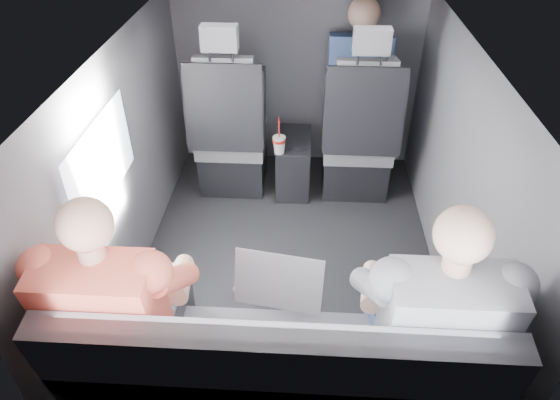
# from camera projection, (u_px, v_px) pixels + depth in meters

# --- Properties ---
(floor) EXTENTS (2.60, 2.60, 0.00)m
(floor) POSITION_uv_depth(u_px,v_px,m) (288.00, 264.00, 3.11)
(floor) COLOR black
(floor) RESTS_ON ground
(ceiling) EXTENTS (2.60, 2.60, 0.00)m
(ceiling) POSITION_uv_depth(u_px,v_px,m) (291.00, 51.00, 2.31)
(ceiling) COLOR #B2B2AD
(ceiling) RESTS_ON panel_back
(panel_left) EXTENTS (0.02, 2.60, 1.35)m
(panel_left) POSITION_uv_depth(u_px,v_px,m) (126.00, 168.00, 2.75)
(panel_left) COLOR #56565B
(panel_left) RESTS_ON floor
(panel_right) EXTENTS (0.02, 2.60, 1.35)m
(panel_right) POSITION_uv_depth(u_px,v_px,m) (457.00, 179.00, 2.67)
(panel_right) COLOR #56565B
(panel_right) RESTS_ON floor
(panel_front) EXTENTS (1.80, 0.02, 1.35)m
(panel_front) POSITION_uv_depth(u_px,v_px,m) (297.00, 80.00, 3.76)
(panel_front) COLOR #56565B
(panel_front) RESTS_ON floor
(panel_back) EXTENTS (1.80, 0.02, 1.35)m
(panel_back) POSITION_uv_depth(u_px,v_px,m) (272.00, 386.00, 1.66)
(panel_back) COLOR #56565B
(panel_back) RESTS_ON floor
(side_window) EXTENTS (0.02, 0.75, 0.42)m
(side_window) POSITION_uv_depth(u_px,v_px,m) (103.00, 162.00, 2.37)
(side_window) COLOR white
(side_window) RESTS_ON panel_left
(seatbelt) EXTENTS (0.35, 0.11, 0.59)m
(seatbelt) POSITION_uv_depth(u_px,v_px,m) (365.00, 102.00, 3.15)
(seatbelt) COLOR black
(seatbelt) RESTS_ON front_seat_right
(front_seat_left) EXTENTS (0.52, 0.58, 1.26)m
(front_seat_left) POSITION_uv_depth(u_px,v_px,m) (231.00, 140.00, 3.57)
(front_seat_left) COLOR black
(front_seat_left) RESTS_ON floor
(front_seat_right) EXTENTS (0.52, 0.58, 1.26)m
(front_seat_right) POSITION_uv_depth(u_px,v_px,m) (357.00, 143.00, 3.53)
(front_seat_right) COLOR black
(front_seat_right) RESTS_ON floor
(center_console) EXTENTS (0.24, 0.48, 0.41)m
(center_console) POSITION_uv_depth(u_px,v_px,m) (294.00, 163.00, 3.70)
(center_console) COLOR black
(center_console) RESTS_ON floor
(rear_bench) EXTENTS (1.60, 0.57, 0.92)m
(rear_bench) POSITION_uv_depth(u_px,v_px,m) (277.00, 387.00, 2.07)
(rear_bench) COLOR slate
(rear_bench) RESTS_ON floor
(soda_cup) EXTENTS (0.09, 0.09, 0.27)m
(soda_cup) POSITION_uv_depth(u_px,v_px,m) (279.00, 144.00, 3.38)
(soda_cup) COLOR white
(soda_cup) RESTS_ON center_console
(laptop_white) EXTENTS (0.34, 0.32, 0.24)m
(laptop_white) POSITION_uv_depth(u_px,v_px,m) (138.00, 285.00, 2.09)
(laptop_white) COLOR silver
(laptop_white) RESTS_ON passenger_rear_left
(laptop_silver) EXTENTS (0.39, 0.37, 0.26)m
(laptop_silver) POSITION_uv_depth(u_px,v_px,m) (280.00, 278.00, 2.12)
(laptop_silver) COLOR #B4B4B9
(laptop_silver) RESTS_ON rear_bench
(laptop_black) EXTENTS (0.34, 0.33, 0.22)m
(laptop_black) POSITION_uv_depth(u_px,v_px,m) (429.00, 294.00, 2.05)
(laptop_black) COLOR black
(laptop_black) RESTS_ON passenger_rear_right
(passenger_rear_left) EXTENTS (0.52, 0.63, 1.24)m
(passenger_rear_left) POSITION_uv_depth(u_px,v_px,m) (125.00, 309.00, 1.98)
(passenger_rear_left) COLOR #38373D
(passenger_rear_left) RESTS_ON rear_bench
(passenger_rear_right) EXTENTS (0.53, 0.64, 1.26)m
(passenger_rear_right) POSITION_uv_depth(u_px,v_px,m) (428.00, 322.00, 1.92)
(passenger_rear_right) COLOR #2F4969
(passenger_rear_right) RESTS_ON rear_bench
(passenger_front_right) EXTENTS (0.43, 0.43, 0.90)m
(passenger_front_right) POSITION_uv_depth(u_px,v_px,m) (358.00, 81.00, 3.52)
(passenger_front_right) COLOR #2F4969
(passenger_front_right) RESTS_ON front_seat_right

